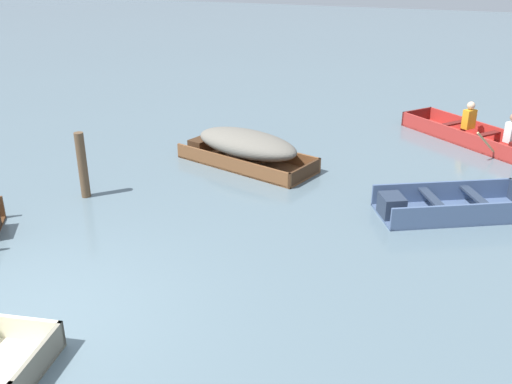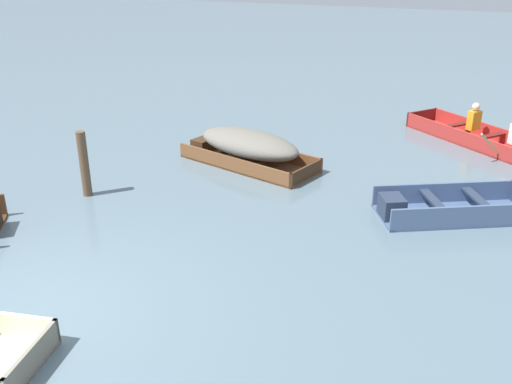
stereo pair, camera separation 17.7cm
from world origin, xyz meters
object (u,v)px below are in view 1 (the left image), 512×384
(mooring_post, at_px, (82,165))
(rowboat_red_with_crew, at_px, (474,135))
(skiff_slate_blue_far_moored, at_px, (446,207))
(skiff_wooden_brown_near_moored, at_px, (246,146))

(mooring_post, bearing_deg, rowboat_red_with_crew, 41.98)
(skiff_slate_blue_far_moored, xyz_separation_m, rowboat_red_with_crew, (0.32, 4.24, 0.05))
(skiff_wooden_brown_near_moored, xyz_separation_m, mooring_post, (-2.08, -2.57, 0.21))
(skiff_slate_blue_far_moored, relative_size, mooring_post, 2.25)
(skiff_wooden_brown_near_moored, bearing_deg, skiff_slate_blue_far_moored, -14.06)
(skiff_wooden_brown_near_moored, relative_size, skiff_slate_blue_far_moored, 1.14)
(rowboat_red_with_crew, bearing_deg, skiff_slate_blue_far_moored, -94.36)
(skiff_wooden_brown_near_moored, distance_m, mooring_post, 3.31)
(rowboat_red_with_crew, bearing_deg, mooring_post, -138.02)
(skiff_wooden_brown_near_moored, bearing_deg, rowboat_red_with_crew, 36.50)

